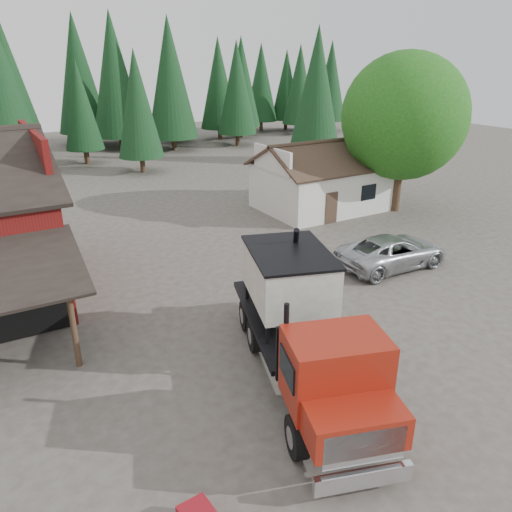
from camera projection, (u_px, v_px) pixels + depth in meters
ground at (251, 349)px, 18.09m from camera, size 120.00×120.00×0.00m
farmhouse at (322, 184)px, 33.92m from camera, size 8.60×6.42×4.65m
deciduous_tree at (404, 121)px, 31.78m from camera, size 8.00×8.00×10.20m
conifer_backdrop at (50, 156)px, 51.64m from camera, size 76.00×16.00×16.00m
near_pine_b at (137, 104)px, 42.63m from camera, size 3.96×3.96×10.40m
near_pine_c at (317, 88)px, 46.54m from camera, size 4.84×4.84×12.40m
near_pine_d at (1, 87)px, 40.58m from camera, size 5.28×5.28×13.40m
feed_truck at (303, 322)px, 15.75m from camera, size 5.54×10.21×4.46m
silver_car at (392, 251)px, 24.78m from camera, size 5.89×2.87×1.61m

